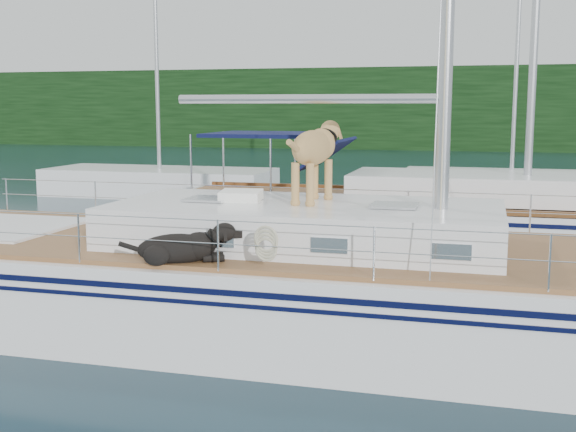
% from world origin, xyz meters
% --- Properties ---
extents(ground, '(120.00, 120.00, 0.00)m').
position_xyz_m(ground, '(0.00, 0.00, 0.00)').
color(ground, black).
rests_on(ground, ground).
extents(tree_line, '(90.00, 3.00, 6.00)m').
position_xyz_m(tree_line, '(0.00, 45.00, 3.00)').
color(tree_line, black).
rests_on(tree_line, ground).
extents(shore_bank, '(92.00, 1.00, 1.20)m').
position_xyz_m(shore_bank, '(0.00, 46.20, 0.60)').
color(shore_bank, '#595147').
rests_on(shore_bank, ground).
extents(main_sailboat, '(12.00, 3.90, 14.01)m').
position_xyz_m(main_sailboat, '(0.10, -0.00, 0.69)').
color(main_sailboat, white).
rests_on(main_sailboat, ground).
extents(neighbor_sailboat, '(11.00, 3.50, 13.30)m').
position_xyz_m(neighbor_sailboat, '(1.69, 6.12, 0.63)').
color(neighbor_sailboat, white).
rests_on(neighbor_sailboat, ground).
extents(bg_boat_west, '(8.00, 3.00, 11.65)m').
position_xyz_m(bg_boat_west, '(-8.00, 14.00, 0.45)').
color(bg_boat_west, white).
rests_on(bg_boat_west, ground).
extents(bg_boat_center, '(7.20, 3.00, 11.65)m').
position_xyz_m(bg_boat_center, '(4.00, 16.00, 0.45)').
color(bg_boat_center, white).
rests_on(bg_boat_center, ground).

